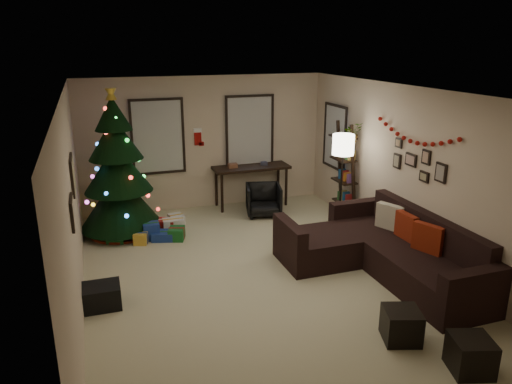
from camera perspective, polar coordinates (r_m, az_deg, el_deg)
floor at (r=7.26m, az=0.81°, el=-10.12°), size 7.00×7.00×0.00m
ceiling at (r=6.48m, az=0.92°, el=11.58°), size 7.00×7.00×0.00m
wall_back at (r=10.01m, az=-6.01°, el=5.72°), size 5.00×0.00×5.00m
wall_front at (r=3.92m, az=19.13°, el=-14.38°), size 5.00×0.00×5.00m
wall_left at (r=6.39m, az=-20.75°, el=-2.08°), size 0.00×7.00×7.00m
wall_right at (r=7.93m, az=18.13°, el=1.85°), size 0.00×7.00×7.00m
window_back_left at (r=9.78m, az=-11.46°, el=6.39°), size 1.05×0.06×1.50m
window_back_right at (r=10.20m, az=-0.76°, el=7.18°), size 1.05×0.06×1.50m
window_right_wall at (r=9.97m, az=9.31°, el=6.42°), size 0.06×0.90×1.30m
christmas_tree at (r=8.89m, az=-15.91°, el=2.10°), size 1.44×1.44×2.69m
presents at (r=8.92m, az=-11.95°, el=-4.32°), size 1.50×1.07×0.30m
sofa at (r=7.62m, az=14.76°, el=-6.86°), size 2.07×3.00×0.91m
pillow_red_a at (r=7.38m, az=19.52°, el=-5.27°), size 0.28×0.46×0.45m
pillow_red_b at (r=7.75m, az=17.21°, el=-3.95°), size 0.12×0.43×0.43m
pillow_cream at (r=8.07m, az=15.44°, el=-3.00°), size 0.31×0.47×0.46m
ottoman_near at (r=6.08m, az=16.69°, el=-14.74°), size 0.51×0.51×0.39m
ottoman_far at (r=5.83m, az=23.88°, el=-17.09°), size 0.51×0.51×0.39m
desk at (r=10.12m, az=-0.57°, el=2.50°), size 1.59×0.57×0.86m
desk_chair at (r=9.67m, az=0.90°, el=-0.93°), size 0.74×0.71×0.63m
bookshelf at (r=9.36m, az=10.43°, el=2.06°), size 0.30×0.56×1.92m
potted_plant at (r=9.02m, az=11.27°, el=7.17°), size 0.48×0.43×0.49m
floor_lamp at (r=8.64m, az=10.17°, el=4.73°), size 0.38×0.38×1.80m
art_map at (r=6.96m, az=-20.75°, el=1.89°), size 0.04×0.60×0.50m
art_abstract at (r=5.90m, az=-20.76°, el=-2.24°), size 0.04×0.45×0.35m
gallery at (r=7.80m, az=18.48°, el=3.27°), size 0.03×1.25×0.54m
garland at (r=7.79m, az=18.12°, el=6.44°), size 0.08×1.90×0.30m
stocking_left at (r=9.94m, az=-6.81°, el=6.47°), size 0.20×0.05×0.36m
stocking_right at (r=10.11m, az=-5.12°, el=7.02°), size 0.20×0.05×0.36m
storage_bin at (r=6.81m, az=-18.20°, el=-11.61°), size 0.62×0.42×0.31m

